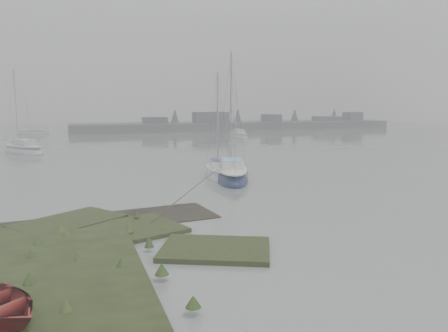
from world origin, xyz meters
TOP-DOWN VIEW (x-y plane):
  - ground at (0.00, 30.00)m, footprint 160.00×160.00m
  - far_shoreline at (26.84, 61.90)m, footprint 60.00×8.00m
  - sailboat_main at (5.74, 11.99)m, footprint 3.66×6.46m
  - sailboat_white at (5.39, 13.50)m, footprint 2.83×5.51m
  - sailboat_far_a at (-8.12, 32.71)m, footprint 5.22×6.20m
  - sailboat_far_b at (18.84, 44.62)m, footprint 2.15×5.51m
  - sailboat_far_c at (-9.32, 61.63)m, footprint 4.82×1.60m

SIDE VIEW (x-z plane):
  - ground at x=0.00m, z-range 0.00..0.00m
  - sailboat_far_c at x=-9.32m, z-range -3.19..3.61m
  - sailboat_white at x=5.39m, z-range -3.48..3.94m
  - sailboat_far_b at x=18.84m, z-range -3.57..4.04m
  - sailboat_main at x=5.74m, z-range -4.07..4.60m
  - sailboat_far_a at x=-8.12m, z-range -4.08..4.62m
  - far_shoreline at x=26.84m, z-range -1.22..2.93m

